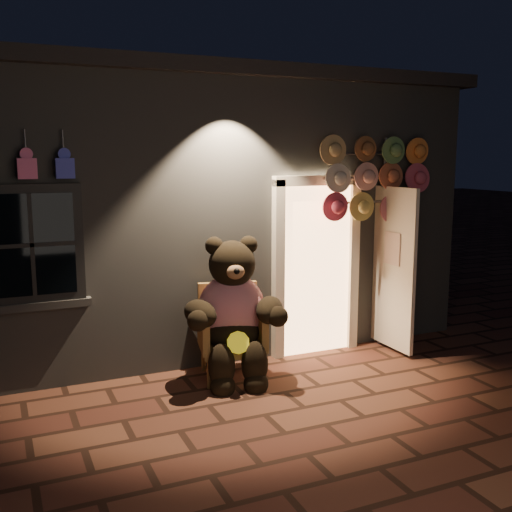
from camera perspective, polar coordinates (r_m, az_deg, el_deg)
ground at (r=5.86m, az=0.88°, el=-14.90°), size 60.00×60.00×0.00m
shop_building at (r=9.14m, az=-9.63°, el=5.10°), size 7.30×5.95×3.51m
wicker_armchair at (r=6.68m, az=-2.44°, el=-7.14°), size 0.81×0.76×1.02m
teddy_bear at (r=6.49m, az=-2.18°, el=-5.42°), size 1.16×1.01×1.63m
hat_rack at (r=7.47m, az=11.18°, el=7.30°), size 1.51×0.22×2.66m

